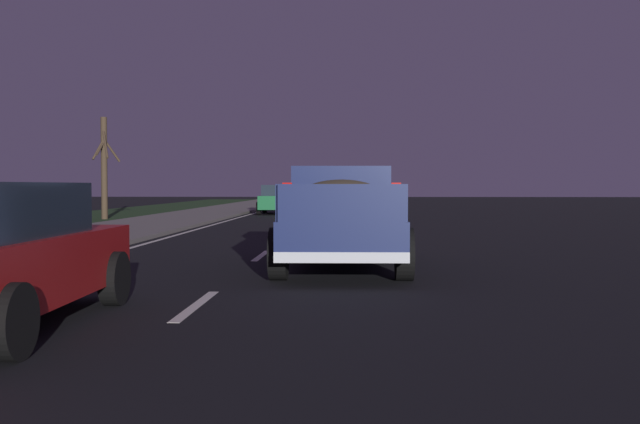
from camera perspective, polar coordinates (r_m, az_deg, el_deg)
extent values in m
plane|color=black|center=(27.80, -1.53, -1.08)|extent=(144.00, 144.00, 0.00)
cube|color=slate|center=(28.77, -12.93, -0.91)|extent=(108.00, 4.00, 0.12)
cube|color=#1E3819|center=(30.49, -22.03, -0.95)|extent=(108.00, 6.00, 0.01)
cube|color=silver|center=(9.58, -9.42, -7.02)|extent=(2.40, 0.14, 0.01)
cube|color=silver|center=(16.12, -4.50, -3.33)|extent=(2.40, 0.14, 0.01)
cube|color=silver|center=(22.17, -2.57, -1.86)|extent=(2.40, 0.14, 0.01)
cube|color=silver|center=(28.17, -1.48, -1.03)|extent=(2.40, 0.14, 0.01)
cube|color=silver|center=(33.33, -0.85, -0.56)|extent=(2.40, 0.14, 0.01)
cube|color=silver|center=(40.31, -0.27, -0.11)|extent=(2.40, 0.14, 0.01)
cube|color=silver|center=(45.64, 0.06, 0.14)|extent=(2.40, 0.14, 0.01)
cube|color=silver|center=(51.31, 0.33, 0.35)|extent=(2.40, 0.14, 0.01)
cube|color=silver|center=(57.56, 0.57, 0.53)|extent=(2.40, 0.14, 0.01)
cube|color=silver|center=(63.99, 0.77, 0.68)|extent=(2.40, 0.14, 0.01)
cube|color=silver|center=(69.14, 0.90, 0.78)|extent=(2.40, 0.14, 0.01)
cube|color=silver|center=(75.41, 1.04, 0.89)|extent=(2.40, 0.14, 0.01)
cube|color=silver|center=(28.24, -8.43, -1.04)|extent=(108.00, 0.14, 0.01)
cube|color=#141E4C|center=(13.66, 1.61, -1.49)|extent=(5.44, 2.10, 0.60)
cube|color=#141E4C|center=(14.82, 1.60, 1.69)|extent=(2.19, 1.88, 0.90)
cube|color=#1E2833|center=(13.77, 1.62, 1.87)|extent=(0.07, 1.44, 0.50)
cube|color=#141E4C|center=(12.58, -2.65, 0.86)|extent=(3.02, 0.14, 0.56)
cube|color=#141E4C|center=(12.59, 5.91, 0.85)|extent=(3.02, 0.14, 0.56)
cube|color=#141E4C|center=(10.97, 1.65, 0.69)|extent=(0.12, 1.88, 0.56)
cube|color=silver|center=(11.02, 1.65, -3.48)|extent=(0.16, 2.00, 0.16)
cube|color=red|center=(11.01, -2.51, 1.73)|extent=(0.06, 0.14, 0.20)
cube|color=red|center=(11.01, 5.82, 1.72)|extent=(0.06, 0.14, 0.20)
ellipsoid|color=#4C422D|center=(12.55, 1.63, 1.04)|extent=(2.62, 1.57, 0.64)
sphere|color=silver|center=(13.06, 0.04, 0.46)|extent=(0.40, 0.40, 0.40)
sphere|color=beige|center=(11.96, 3.08, 0.22)|extent=(0.34, 0.34, 0.34)
cylinder|color=black|center=(15.48, -2.11, -2.00)|extent=(0.84, 0.28, 0.84)
cylinder|color=black|center=(15.48, 5.30, -2.01)|extent=(0.84, 0.28, 0.84)
cylinder|color=black|center=(11.94, -3.18, -3.20)|extent=(0.84, 0.28, 0.84)
cylinder|color=black|center=(11.94, 6.45, -3.21)|extent=(0.84, 0.28, 0.84)
cube|color=#14592D|center=(39.82, -3.17, 0.76)|extent=(4.44, 1.89, 0.70)
cube|color=#1E2833|center=(39.56, -3.20, 1.67)|extent=(2.50, 1.64, 0.56)
cylinder|color=black|center=(41.39, -4.25, 0.41)|extent=(0.68, 0.22, 0.68)
cylinder|color=black|center=(41.26, -1.76, 0.41)|extent=(0.68, 0.22, 0.68)
cylinder|color=black|center=(38.42, -4.68, 0.28)|extent=(0.68, 0.22, 0.68)
cylinder|color=black|center=(38.27, -2.00, 0.28)|extent=(0.68, 0.22, 0.68)
cube|color=red|center=(37.68, -3.42, 0.77)|extent=(0.11, 1.51, 0.10)
cylinder|color=black|center=(9.78, -15.41, -4.90)|extent=(0.68, 0.22, 0.68)
cylinder|color=black|center=(6.99, -22.48, -7.74)|extent=(0.68, 0.22, 0.68)
cylinder|color=#423323|center=(34.83, -16.13, 3.22)|extent=(0.28, 0.28, 4.56)
cylinder|color=#423323|center=(34.48, -16.41, 4.70)|extent=(0.88, 0.16, 0.69)
cylinder|color=#423323|center=(34.26, -16.06, 5.05)|extent=(1.18, 0.63, 1.41)
cylinder|color=#423323|center=(34.93, -15.60, 4.54)|extent=(0.42, 0.69, 1.07)
cylinder|color=#423323|center=(34.69, -16.54, 4.62)|extent=(0.55, 0.45, 0.99)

